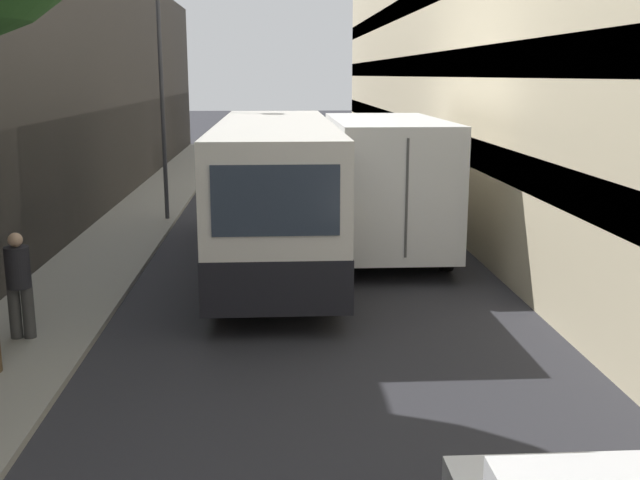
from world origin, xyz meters
The scene contains 7 objects.
ground_plane centered at (0.00, 15.00, 0.00)m, with size 150.00×150.00×0.00m, color #2B2B30.
sidewalk_left centered at (-4.57, 15.00, 0.05)m, with size 2.20×60.00×0.10m.
building_right_apartment centered at (5.21, 15.00, 4.72)m, with size 2.40×60.00×9.48m.
bus centered at (-0.57, 15.68, 1.68)m, with size 2.44×10.01×3.18m.
box_truck centered at (1.99, 17.21, 1.68)m, with size 2.45×7.63×3.19m.
pedestrian centered at (-4.58, 10.88, 1.01)m, with size 0.40×0.38×1.70m.
street_lamp centered at (-3.72, 20.92, 4.91)m, with size 0.36×0.80×6.96m.
Camera 1 is at (-0.56, -0.60, 4.16)m, focal length 42.00 mm.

